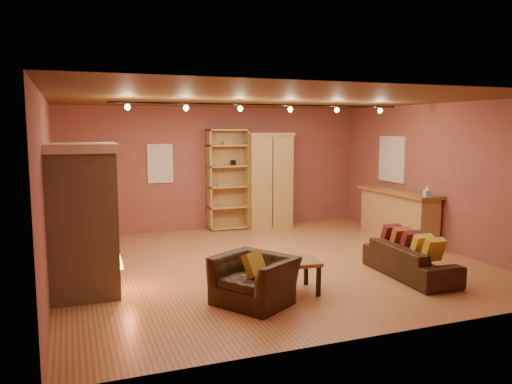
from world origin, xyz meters
name	(u,v)px	position (x,y,z in m)	size (l,w,h in m)	color
floor	(270,263)	(0.00, 0.00, 0.00)	(7.00, 7.00, 0.00)	#935934
ceiling	(270,99)	(0.00, 0.00, 2.80)	(7.00, 7.00, 0.00)	brown
back_wall	(217,169)	(0.00, 3.25, 1.40)	(7.00, 0.02, 2.80)	brown
left_wall	(47,192)	(-3.50, 0.00, 1.40)	(0.02, 6.50, 2.80)	brown
right_wall	(436,176)	(3.50, 0.00, 1.40)	(0.02, 6.50, 2.80)	brown
fireplace	(83,220)	(-3.04, -0.60, 1.06)	(1.01, 0.98, 2.12)	tan
back_window	(160,163)	(-1.30, 3.23, 1.55)	(0.56, 0.04, 0.86)	silver
bookcase	(227,179)	(0.21, 3.13, 1.17)	(0.94, 0.37, 2.30)	tan
armoire	(268,180)	(1.17, 2.97, 1.11)	(1.09, 0.62, 2.22)	tan
bar_counter	(398,215)	(3.20, 0.76, 0.53)	(0.58, 2.16, 1.04)	tan
tissue_box	(427,192)	(3.15, -0.18, 1.13)	(0.14, 0.14, 0.22)	#83AAD1
right_window	(392,159)	(3.47, 1.40, 1.65)	(0.05, 0.90, 1.00)	silver
loveseat	(410,254)	(1.78, -1.49, 0.36)	(0.59, 1.77, 0.74)	black
armchair	(254,272)	(-0.94, -1.78, 0.43)	(1.07, 1.17, 0.86)	black
coffee_table	(295,264)	(-0.24, -1.53, 0.40)	(0.69, 0.69, 0.47)	olive
track_rail	(266,107)	(0.00, 0.20, 2.69)	(5.20, 0.09, 0.13)	black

